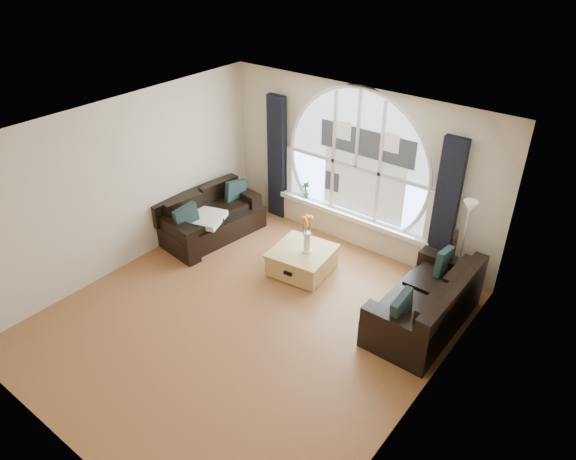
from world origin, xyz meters
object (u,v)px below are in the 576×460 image
object	(u,v)px
potted_plant	(306,190)
sofa_left	(211,215)
sofa_right	(425,301)
floor_lamp	(461,251)
coffee_chest	(302,259)
guitar	(454,257)
vase_flowers	(307,230)

from	to	relation	value
potted_plant	sofa_left	bearing A→B (deg)	-129.01
sofa_right	floor_lamp	bearing A→B (deg)	84.09
sofa_right	coffee_chest	bearing A→B (deg)	-179.42
floor_lamp	guitar	xyz separation A→B (m)	(-0.15, 0.18, -0.27)
sofa_right	guitar	size ratio (longest dim) A/B	1.77
sofa_left	sofa_right	distance (m)	3.99
floor_lamp	vase_flowers	bearing A→B (deg)	-157.34
potted_plant	sofa_right	bearing A→B (deg)	-22.91
floor_lamp	coffee_chest	bearing A→B (deg)	-157.98
vase_flowers	potted_plant	size ratio (longest dim) A/B	2.31
sofa_left	vase_flowers	bearing A→B (deg)	10.17
sofa_left	floor_lamp	size ratio (longest dim) A/B	1.12
sofa_left	floor_lamp	distance (m)	4.21
floor_lamp	guitar	bearing A→B (deg)	129.21
sofa_right	guitar	distance (m)	1.06
vase_flowers	potted_plant	world-z (taller)	vase_flowers
guitar	sofa_left	bearing A→B (deg)	177.23
sofa_left	potted_plant	world-z (taller)	potted_plant
vase_flowers	coffee_chest	bearing A→B (deg)	-175.38
coffee_chest	floor_lamp	bearing A→B (deg)	14.80
sofa_right	sofa_left	bearing A→B (deg)	-178.21
coffee_chest	potted_plant	distance (m)	1.57
coffee_chest	sofa_right	bearing A→B (deg)	-7.06
vase_flowers	sofa_right	bearing A→B (deg)	-0.03
sofa_left	floor_lamp	world-z (taller)	floor_lamp
vase_flowers	floor_lamp	bearing A→B (deg)	22.66
sofa_right	guitar	xyz separation A→B (m)	(-0.05, 1.05, 0.13)
coffee_chest	vase_flowers	bearing A→B (deg)	-2.60
sofa_left	coffee_chest	xyz separation A→B (m)	(1.92, 0.09, -0.18)
sofa_right	vase_flowers	xyz separation A→B (m)	(-1.98, 0.00, 0.39)
vase_flowers	guitar	bearing A→B (deg)	28.61
potted_plant	vase_flowers	bearing A→B (deg)	-52.99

